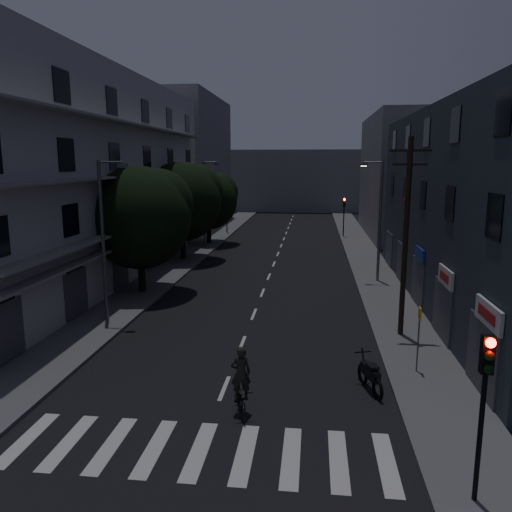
% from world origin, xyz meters
% --- Properties ---
extents(ground, '(160.00, 160.00, 0.00)m').
position_xyz_m(ground, '(0.00, 25.00, 0.00)').
color(ground, black).
rests_on(ground, ground).
extents(sidewalk_left, '(3.00, 90.00, 0.15)m').
position_xyz_m(sidewalk_left, '(-7.50, 25.00, 0.07)').
color(sidewalk_left, '#565659').
rests_on(sidewalk_left, ground).
extents(sidewalk_right, '(3.00, 90.00, 0.15)m').
position_xyz_m(sidewalk_right, '(7.50, 25.00, 0.07)').
color(sidewalk_right, '#565659').
rests_on(sidewalk_right, ground).
extents(crosswalk, '(10.90, 3.00, 0.01)m').
position_xyz_m(crosswalk, '(-0.00, -2.00, 0.00)').
color(crosswalk, beige).
rests_on(crosswalk, ground).
extents(lane_markings, '(0.15, 60.50, 0.01)m').
position_xyz_m(lane_markings, '(0.00, 31.25, 0.01)').
color(lane_markings, beige).
rests_on(lane_markings, ground).
extents(building_left, '(7.00, 36.00, 14.00)m').
position_xyz_m(building_left, '(-11.98, 18.00, 6.99)').
color(building_left, '#B5B5B0').
rests_on(building_left, ground).
extents(building_right, '(6.19, 28.00, 11.00)m').
position_xyz_m(building_right, '(11.99, 14.00, 5.50)').
color(building_right, '#292F38').
rests_on(building_right, ground).
extents(building_far_left, '(6.00, 20.00, 16.00)m').
position_xyz_m(building_far_left, '(-12.00, 48.00, 8.00)').
color(building_far_left, slate).
rests_on(building_far_left, ground).
extents(building_far_right, '(6.00, 20.00, 13.00)m').
position_xyz_m(building_far_right, '(12.00, 42.00, 6.50)').
color(building_far_right, slate).
rests_on(building_far_right, ground).
extents(building_far_end, '(24.00, 8.00, 10.00)m').
position_xyz_m(building_far_end, '(0.00, 70.00, 5.00)').
color(building_far_end, slate).
rests_on(building_far_end, ground).
extents(tree_near, '(6.25, 6.25, 7.70)m').
position_xyz_m(tree_near, '(-7.35, 14.57, 4.97)').
color(tree_near, black).
rests_on(tree_near, sidewalk_left).
extents(tree_mid, '(6.47, 6.47, 7.96)m').
position_xyz_m(tree_mid, '(-7.56, 25.24, 5.13)').
color(tree_mid, black).
rests_on(tree_mid, sidewalk_left).
extents(tree_far, '(5.69, 5.69, 7.03)m').
position_xyz_m(tree_far, '(-7.15, 33.70, 4.56)').
color(tree_far, black).
rests_on(tree_far, sidewalk_left).
extents(traffic_signal_near, '(0.28, 0.37, 4.10)m').
position_xyz_m(traffic_signal_near, '(7.02, -3.52, 3.10)').
color(traffic_signal_near, black).
rests_on(traffic_signal_near, sidewalk_right).
extents(traffic_signal_far_right, '(0.28, 0.37, 4.10)m').
position_xyz_m(traffic_signal_far_right, '(6.32, 39.49, 3.10)').
color(traffic_signal_far_right, black).
rests_on(traffic_signal_far_right, sidewalk_right).
extents(traffic_signal_far_left, '(0.28, 0.37, 4.10)m').
position_xyz_m(traffic_signal_far_left, '(-6.69, 41.02, 3.10)').
color(traffic_signal_far_left, black).
rests_on(traffic_signal_far_left, sidewalk_left).
extents(street_lamp_left_near, '(1.51, 0.25, 8.00)m').
position_xyz_m(street_lamp_left_near, '(-7.18, 8.84, 4.60)').
color(street_lamp_left_near, '#55585C').
rests_on(street_lamp_left_near, sidewalk_left).
extents(street_lamp_right, '(1.51, 0.25, 8.00)m').
position_xyz_m(street_lamp_right, '(7.37, 19.10, 4.60)').
color(street_lamp_right, slate).
rests_on(street_lamp_right, sidewalk_right).
extents(street_lamp_left_far, '(1.51, 0.25, 8.00)m').
position_xyz_m(street_lamp_left_far, '(-6.98, 31.25, 4.60)').
color(street_lamp_left_far, '#575A5F').
rests_on(street_lamp_left_far, sidewalk_left).
extents(utility_pole, '(1.80, 0.24, 9.00)m').
position_xyz_m(utility_pole, '(7.23, 8.28, 4.87)').
color(utility_pole, black).
rests_on(utility_pole, sidewalk_right).
extents(bus_stop_sign, '(0.06, 0.35, 2.52)m').
position_xyz_m(bus_stop_sign, '(7.14, 4.02, 1.89)').
color(bus_stop_sign, '#595B60').
rests_on(bus_stop_sign, sidewalk_right).
extents(motorcycle, '(0.88, 2.07, 1.37)m').
position_xyz_m(motorcycle, '(5.21, 2.45, 0.54)').
color(motorcycle, black).
rests_on(motorcycle, ground).
extents(cyclist, '(1.10, 1.90, 2.27)m').
position_xyz_m(cyclist, '(0.86, 0.29, 0.77)').
color(cyclist, black).
rests_on(cyclist, ground).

